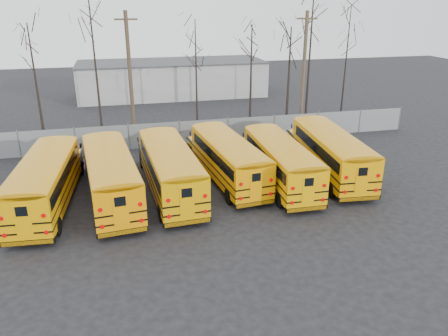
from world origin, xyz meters
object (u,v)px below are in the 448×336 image
object	(u,v)px
bus_b	(110,172)
bus_c	(170,166)
utility_pole_left	(130,74)
bus_e	(280,159)
bus_d	(227,156)
bus_f	(330,149)
bus_a	(45,178)
utility_pole_right	(304,69)

from	to	relation	value
bus_b	bus_c	bearing A→B (deg)	-1.49
utility_pole_left	bus_e	bearing A→B (deg)	-57.22
bus_c	bus_b	bearing A→B (deg)	-178.90
bus_d	bus_f	xyz separation A→B (m)	(6.87, -0.62, 0.07)
bus_c	utility_pole_left	world-z (taller)	utility_pole_left
bus_a	utility_pole_right	bearing A→B (deg)	36.33
bus_e	bus_f	bearing A→B (deg)	11.12
bus_a	utility_pole_right	size ratio (longest dim) A/B	1.07
bus_a	bus_d	bearing A→B (deg)	11.73
bus_d	bus_f	world-z (taller)	bus_f
bus_f	utility_pole_right	distance (m)	13.01
bus_c	utility_pole_left	size ratio (longest dim) A/B	1.07
bus_c	bus_f	distance (m)	10.71
utility_pole_right	utility_pole_left	bearing A→B (deg)	-163.35
bus_c	bus_d	size ratio (longest dim) A/B	1.03
bus_e	bus_f	xyz separation A→B (m)	(3.78, 0.66, 0.08)
bus_b	bus_d	bearing A→B (deg)	4.80
bus_e	utility_pole_left	size ratio (longest dim) A/B	1.02
bus_c	bus_f	bearing A→B (deg)	-0.63
bus_b	utility_pole_left	xyz separation A→B (m)	(1.91, 13.10, 3.49)
bus_a	bus_c	distance (m)	6.97
bus_b	bus_e	distance (m)	10.38
bus_f	utility_pole_right	bearing A→B (deg)	80.96
bus_d	bus_c	bearing A→B (deg)	-169.72
bus_a	bus_b	xyz separation A→B (m)	(3.51, 0.01, 0.03)
bus_c	utility_pole_right	bearing A→B (deg)	39.22
bus_a	bus_f	xyz separation A→B (m)	(17.67, 0.75, 0.03)
bus_b	bus_d	xyz separation A→B (m)	(7.28, 1.36, -0.07)
bus_d	bus_b	bearing A→B (deg)	-175.19
bus_d	utility_pole_left	xyz separation A→B (m)	(-5.37, 11.74, 3.56)
bus_a	bus_f	bearing A→B (deg)	6.93
bus_e	bus_c	bearing A→B (deg)	179.71
bus_d	bus_e	xyz separation A→B (m)	(3.09, -1.28, -0.01)
bus_e	bus_b	bearing A→B (deg)	-178.36
bus_e	utility_pole_right	distance (m)	14.98
bus_c	bus_e	xyz separation A→B (m)	(6.92, -0.18, -0.08)
bus_a	bus_f	size ratio (longest dim) A/B	0.98
utility_pole_left	utility_pole_right	xyz separation A→B (m)	(15.37, -0.20, -0.05)
utility_pole_left	bus_c	bearing A→B (deg)	-83.41
bus_f	utility_pole_right	xyz separation A→B (m)	(3.12, 12.16, 3.44)
bus_d	utility_pole_right	world-z (taller)	utility_pole_right
bus_f	utility_pole_left	bearing A→B (deg)	140.10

